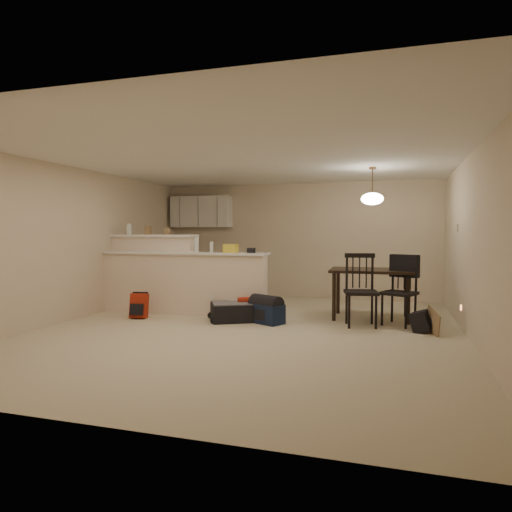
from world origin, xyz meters
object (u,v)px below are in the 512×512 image
at_px(dining_chair_near, 361,290).
at_px(black_daypack, 422,321).
at_px(pendant_lamp, 372,198).
at_px(dining_chair_far, 399,291).
at_px(navy_duffel, 266,313).
at_px(suitcase, 238,312).
at_px(red_backpack, 139,306).
at_px(dining_table, 371,275).

distance_m(dining_chair_near, black_daypack, 0.96).
height_order(pendant_lamp, dining_chair_near, pendant_lamp).
distance_m(dining_chair_far, navy_duffel, 2.08).
relative_size(dining_chair_far, black_daypack, 3.18).
relative_size(suitcase, red_backpack, 2.06).
xyz_separation_m(dining_table, dining_chair_near, (-0.11, -0.68, -0.17)).
bearing_deg(dining_chair_far, suitcase, -147.69).
xyz_separation_m(dining_chair_near, black_daypack, (0.87, -0.12, -0.41)).
bearing_deg(black_daypack, dining_chair_near, 99.79).
distance_m(pendant_lamp, dining_chair_near, 1.60).
height_order(dining_chair_far, suitcase, dining_chair_far).
relative_size(dining_chair_near, black_daypack, 3.32).
bearing_deg(dining_table, navy_duffel, -152.36).
bearing_deg(pendant_lamp, navy_duffel, -151.13).
height_order(dining_chair_near, red_backpack, dining_chair_near).
bearing_deg(pendant_lamp, dining_chair_near, -99.53).
distance_m(pendant_lamp, navy_duffel, 2.56).
relative_size(dining_table, dining_chair_far, 1.26).
xyz_separation_m(dining_chair_far, black_daypack, (0.31, -0.36, -0.38)).
bearing_deg(red_backpack, black_daypack, -6.88).
bearing_deg(black_daypack, red_backpack, 110.78).
relative_size(dining_table, black_daypack, 4.00).
height_order(dining_table, navy_duffel, dining_table).
relative_size(dining_table, dining_chair_near, 1.21).
bearing_deg(navy_duffel, black_daypack, 29.51).
height_order(red_backpack, navy_duffel, red_backpack).
bearing_deg(dining_chair_near, red_backpack, 174.49).
relative_size(pendant_lamp, dining_chair_near, 0.56).
relative_size(dining_table, navy_duffel, 2.40).
bearing_deg(navy_duffel, pendant_lamp, 56.87).
bearing_deg(dining_chair_near, dining_chair_far, 12.06).
bearing_deg(dining_chair_near, pendant_lamp, 68.94).
bearing_deg(pendant_lamp, suitcase, -158.73).
xyz_separation_m(dining_table, pendant_lamp, (-0.00, 0.00, 1.27)).
relative_size(dining_chair_near, red_backpack, 2.71).
bearing_deg(navy_duffel, dining_chair_far, 39.82).
relative_size(dining_chair_far, red_backpack, 2.60).
distance_m(pendant_lamp, black_daypack, 2.15).
bearing_deg(black_daypack, navy_duffel, 108.92).
bearing_deg(pendant_lamp, black_daypack, -46.77).
xyz_separation_m(dining_table, suitcase, (-2.06, -0.80, -0.58)).
relative_size(navy_duffel, black_daypack, 1.67).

